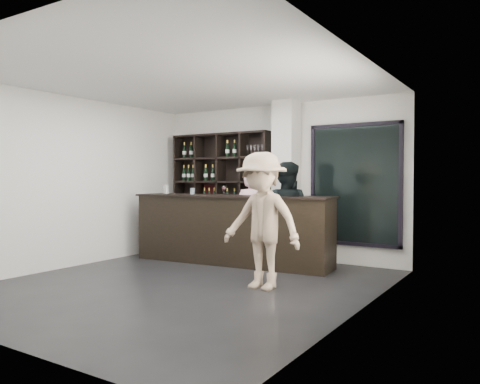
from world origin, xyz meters
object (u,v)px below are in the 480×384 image
Objects in this scene: wine_shelf at (221,194)px; taster_black at (286,215)px; customer at (262,221)px; tasting_counter at (231,229)px; taster_pink at (251,216)px.

wine_shelf reaches higher than taster_black.
customer reaches higher than taster_black.
wine_shelf is 1.97m from taster_black.
wine_shelf is at bearing -28.29° from taster_black.
customer is at bearing -49.05° from tasting_counter.
customer reaches higher than taster_pink.
wine_shelf is at bearing -36.55° from taster_pink.
tasting_counter is 2.06× the size of taster_black.
taster_pink is (0.20, 0.34, 0.21)m from tasting_counter.
taster_black reaches higher than taster_pink.
taster_black is (1.01, 0.12, 0.28)m from tasting_counter.
taster_black is at bearing 154.59° from taster_pink.
tasting_counter is at bearing 49.49° from taster_pink.
customer is (2.17, -2.17, -0.27)m from wine_shelf.
taster_black is (0.81, -0.22, 0.07)m from taster_pink.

